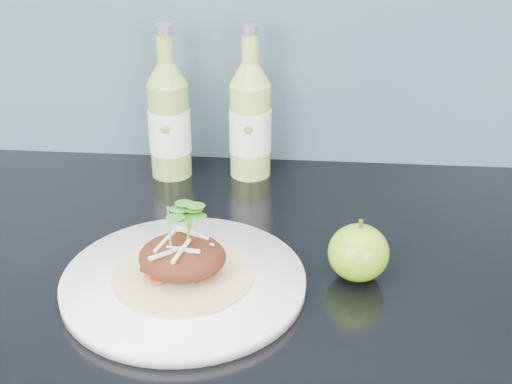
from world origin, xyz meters
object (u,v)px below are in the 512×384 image
cider_bottle_left (169,120)px  cider_bottle_right (250,120)px  green_apple (358,253)px  dinner_plate (184,282)px

cider_bottle_left → cider_bottle_right: 0.12m
green_apple → dinner_plate: bearing=-168.7°
green_apple → cider_bottle_left: size_ratio=0.35×
green_apple → cider_bottle_left: (-0.28, 0.27, 0.06)m
green_apple → cider_bottle_left: cider_bottle_left is taller
dinner_plate → cider_bottle_left: 0.33m
dinner_plate → green_apple: bearing=11.3°
dinner_plate → green_apple: size_ratio=4.55×
dinner_plate → green_apple: 0.21m
cider_bottle_left → green_apple: bearing=-58.9°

